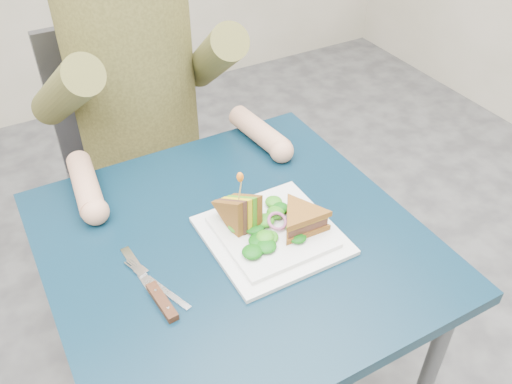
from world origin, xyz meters
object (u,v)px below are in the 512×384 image
plate (272,234)px  knife (157,295)px  fork (158,285)px  chair (137,150)px  sandwich_upright (241,213)px  diner (131,53)px  sandwich_flat (302,220)px  table (235,265)px

plate → knife: 0.27m
fork → chair: bearing=75.7°
sandwich_upright → knife: 0.24m
plate → knife: size_ratio=1.17×
diner → knife: diner is taller
sandwich_flat → diner: bearing=101.4°
diner → plate: size_ratio=2.87×
chair → fork: 0.77m
sandwich_upright → fork: size_ratio=0.72×
plate → sandwich_upright: bearing=136.9°
sandwich_flat → knife: bearing=-178.3°
plate → table: bearing=154.4°
chair → diner: diner is taller
diner → sandwich_flat: 0.65m
diner → fork: size_ratio=4.28×
chair → plate: bearing=-84.3°
table → fork: 0.21m
plate → knife: plate is taller
chair → knife: 0.80m
sandwich_upright → knife: size_ratio=0.57×
sandwich_flat → plate: bearing=155.6°
table → sandwich_flat: size_ratio=5.96×
diner → knife: 0.69m
diner → sandwich_flat: (0.13, -0.63, -0.14)m
chair → fork: size_ratio=5.35×
table → plate: (0.07, -0.03, 0.09)m
sandwich_flat → fork: sandwich_flat is taller
diner → sandwich_flat: diner is taller
diner → plate: (0.07, -0.60, -0.18)m
fork → table: bearing=13.3°
fork → diner: bearing=73.2°
table → chair: 0.69m
diner → sandwich_upright: diner is taller
table → chair: bearing=90.0°
table → chair: size_ratio=0.81×
table → sandwich_flat: 0.19m
chair → diner: 0.39m
knife → table: bearing=19.4°
table → knife: knife is taller
table → sandwich_flat: sandwich_flat is taller
sandwich_flat → sandwich_upright: sandwich_upright is taller
sandwich_upright → sandwich_flat: bearing=-34.2°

